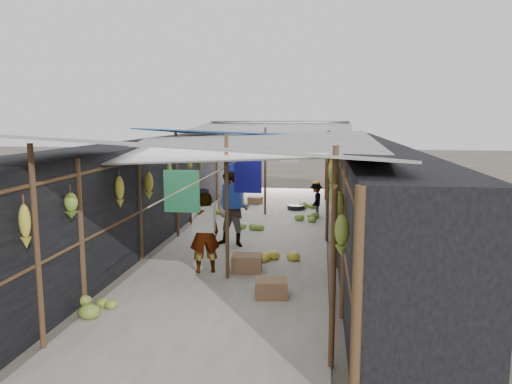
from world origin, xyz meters
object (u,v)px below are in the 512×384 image
at_px(crate_near, 271,289).
at_px(vendor_elderly, 204,233).
at_px(black_basin, 296,208).
at_px(vendor_seated, 316,200).
at_px(shopper_blue, 232,210).

distance_m(crate_near, vendor_elderly, 1.88).
bearing_deg(crate_near, black_basin, 83.51).
distance_m(black_basin, vendor_seated, 1.26).
bearing_deg(vendor_seated, shopper_blue, -16.04).
bearing_deg(black_basin, vendor_seated, -57.49).
height_order(crate_near, vendor_seated, vendor_seated).
bearing_deg(shopper_blue, crate_near, -56.80).
bearing_deg(crate_near, vendor_seated, 78.10).
height_order(black_basin, shopper_blue, shopper_blue).
distance_m(crate_near, vendor_seated, 6.77).
height_order(vendor_elderly, vendor_seated, vendor_elderly).
xyz_separation_m(crate_near, vendor_seated, (0.63, 6.73, 0.35)).
height_order(crate_near, shopper_blue, shopper_blue).
relative_size(shopper_blue, vendor_seated, 1.70).
xyz_separation_m(shopper_blue, vendor_seated, (1.82, 3.63, -0.35)).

